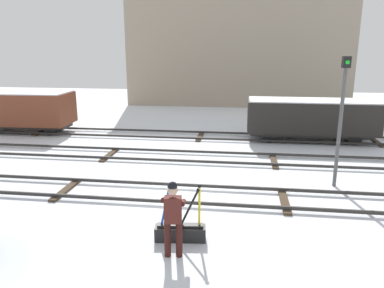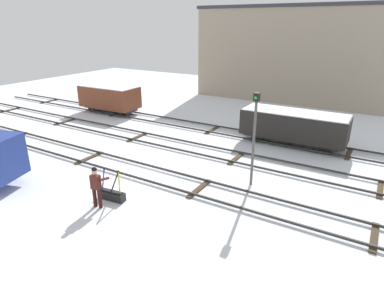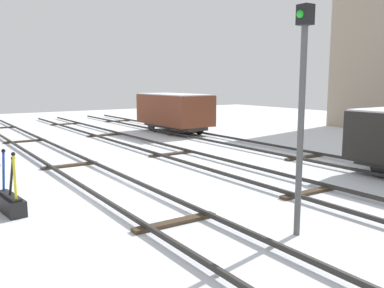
# 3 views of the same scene
# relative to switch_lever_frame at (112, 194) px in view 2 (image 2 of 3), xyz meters

# --- Properties ---
(ground_plane) EXTENTS (60.00, 60.00, 0.00)m
(ground_plane) POSITION_rel_switch_lever_frame_xyz_m (-0.76, 2.70, -0.25)
(ground_plane) COLOR silver
(track_main_line) EXTENTS (44.00, 1.94, 0.18)m
(track_main_line) POSITION_rel_switch_lever_frame_xyz_m (-0.76, 2.70, -0.14)
(track_main_line) COLOR #2D2B28
(track_main_line) RESTS_ON ground_plane
(track_siding_near) EXTENTS (44.00, 1.94, 0.18)m
(track_siding_near) POSITION_rel_switch_lever_frame_xyz_m (-0.76, 6.84, -0.14)
(track_siding_near) COLOR #2D2B28
(track_siding_near) RESTS_ON ground_plane
(track_siding_far) EXTENTS (44.00, 1.94, 0.18)m
(track_siding_far) POSITION_rel_switch_lever_frame_xyz_m (-0.76, 10.73, -0.14)
(track_siding_far) COLOR #2D2B28
(track_siding_far) RESTS_ON ground_plane
(switch_lever_frame) EXTENTS (1.27, 0.49, 1.45)m
(switch_lever_frame) POSITION_rel_switch_lever_frame_xyz_m (0.00, 0.00, 0.00)
(switch_lever_frame) COLOR black
(switch_lever_frame) RESTS_ON ground_plane
(rail_worker) EXTENTS (0.58, 0.72, 1.79)m
(rail_worker) POSITION_rel_switch_lever_frame_xyz_m (-0.04, -0.72, 0.77)
(rail_worker) COLOR #351511
(rail_worker) RESTS_ON ground_plane
(signal_post) EXTENTS (0.24, 0.32, 4.32)m
(signal_post) POSITION_rel_switch_lever_frame_xyz_m (4.59, 4.34, 2.36)
(signal_post) COLOR #4C4C4C
(signal_post) RESTS_ON ground_plane
(apartment_building) EXTENTS (17.73, 6.04, 8.65)m
(apartment_building) POSITION_rel_switch_lever_frame_xyz_m (0.85, 24.02, 4.09)
(apartment_building) COLOR gray
(apartment_building) RESTS_ON ground_plane
(freight_car_near_switch) EXTENTS (6.21, 2.13, 2.08)m
(freight_car_near_switch) POSITION_rel_switch_lever_frame_xyz_m (4.78, 10.73, 0.98)
(freight_car_near_switch) COLOR #2D2B28
(freight_car_near_switch) RESTS_ON ground_plane
(freight_car_back_track) EXTENTS (4.96, 2.39, 2.24)m
(freight_car_back_track) POSITION_rel_switch_lever_frame_xyz_m (-10.39, 10.73, 1.05)
(freight_car_back_track) COLOR #2D2B28
(freight_car_back_track) RESTS_ON ground_plane
(perched_bird_roof_left) EXTENTS (0.27, 0.25, 0.13)m
(perched_bird_roof_left) POSITION_rel_switch_lever_frame_xyz_m (3.16, 26.03, 8.46)
(perched_bird_roof_left) COLOR #514C47
(perched_bird_roof_left) RESTS_ON apartment_building
(perched_bird_roof_right) EXTENTS (0.19, 0.28, 0.13)m
(perched_bird_roof_right) POSITION_rel_switch_lever_frame_xyz_m (-1.79, 25.44, 8.46)
(perched_bird_roof_right) COLOR #514C47
(perched_bird_roof_right) RESTS_ON apartment_building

